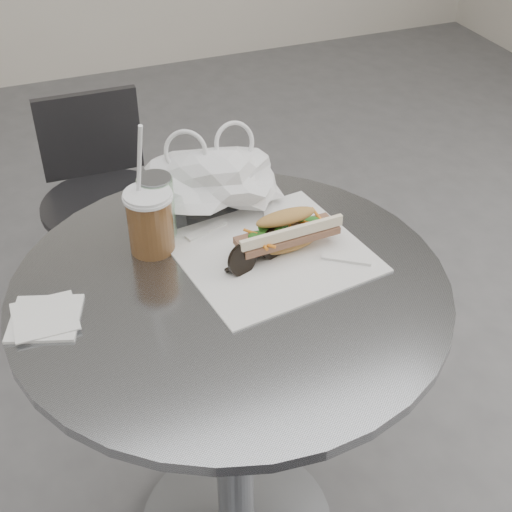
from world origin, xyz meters
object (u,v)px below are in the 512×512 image
object	(u,v)px
sunglasses	(257,253)
drink_can	(157,207)
iced_coffee	(150,220)
chair_far	(110,233)
banh_mi	(287,232)
cafe_table	(233,392)

from	to	relation	value
sunglasses	drink_can	bearing A→B (deg)	113.05
iced_coffee	drink_can	distance (m)	0.04
chair_far	banh_mi	xyz separation A→B (m)	(0.21, -0.79, 0.47)
banh_mi	sunglasses	xyz separation A→B (m)	(-0.07, -0.02, -0.02)
iced_coffee	drink_can	bearing A→B (deg)	58.79
banh_mi	drink_can	world-z (taller)	drink_can
iced_coffee	chair_far	bearing A→B (deg)	88.57
cafe_table	banh_mi	distance (m)	0.34
banh_mi	sunglasses	world-z (taller)	banh_mi
iced_coffee	sunglasses	bearing A→B (deg)	-34.92
chair_far	banh_mi	bearing A→B (deg)	105.71
banh_mi	drink_can	distance (m)	0.24
sunglasses	drink_can	world-z (taller)	drink_can
drink_can	iced_coffee	bearing A→B (deg)	-121.21
banh_mi	drink_can	size ratio (longest dim) A/B	1.90
cafe_table	sunglasses	size ratio (longest dim) A/B	5.83
chair_far	iced_coffee	world-z (taller)	iced_coffee
iced_coffee	cafe_table	bearing A→B (deg)	-56.20
cafe_table	iced_coffee	xyz separation A→B (m)	(-0.10, 0.15, 0.34)
cafe_table	chair_far	world-z (taller)	cafe_table
banh_mi	sunglasses	size ratio (longest dim) A/B	1.83
iced_coffee	sunglasses	xyz separation A→B (m)	(0.16, -0.11, -0.04)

